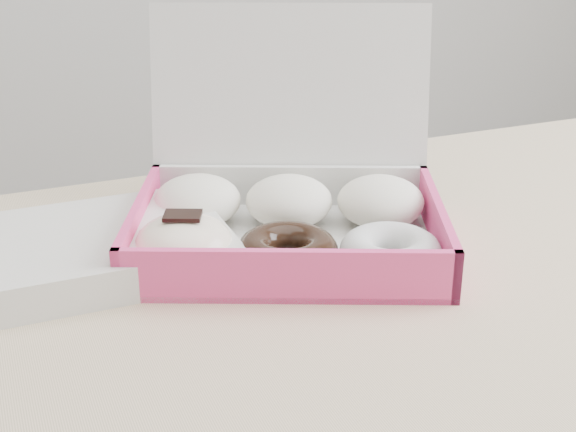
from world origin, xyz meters
name	(u,v)px	position (x,y,z in m)	size (l,w,h in m)	color
table	(517,318)	(0.00, 0.00, 0.67)	(1.20, 0.80, 0.75)	tan
donut_box	(285,210)	(-0.23, 0.13, 0.79)	(0.42, 0.40, 0.24)	silver
newspapers	(108,247)	(-0.42, 0.15, 0.77)	(0.24, 0.19, 0.04)	white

